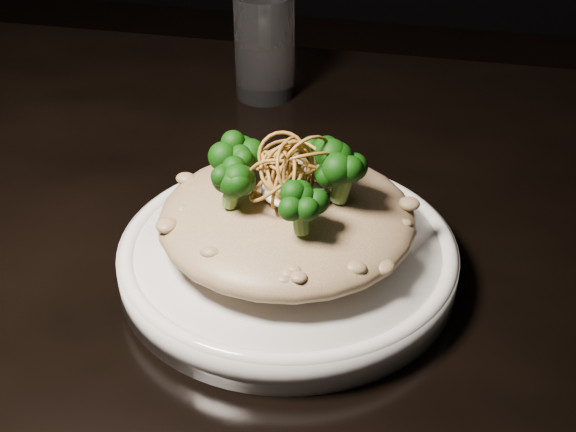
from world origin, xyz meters
name	(u,v)px	position (x,y,z in m)	size (l,w,h in m)	color
table	(302,305)	(0.00, 0.00, 0.67)	(1.10, 0.80, 0.75)	black
plate	(288,259)	(0.00, -0.06, 0.76)	(0.27, 0.27, 0.03)	white
risotto	(287,218)	(0.00, -0.05, 0.80)	(0.20, 0.20, 0.04)	brown
broccoli	(279,177)	(-0.01, -0.06, 0.84)	(0.11, 0.11, 0.04)	black
cheese	(295,190)	(0.00, -0.06, 0.83)	(0.05, 0.05, 0.01)	white
shallots	(291,162)	(0.00, -0.06, 0.85)	(0.05, 0.05, 0.03)	brown
drinking_glass	(265,46)	(-0.09, 0.25, 0.81)	(0.07, 0.07, 0.12)	silver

